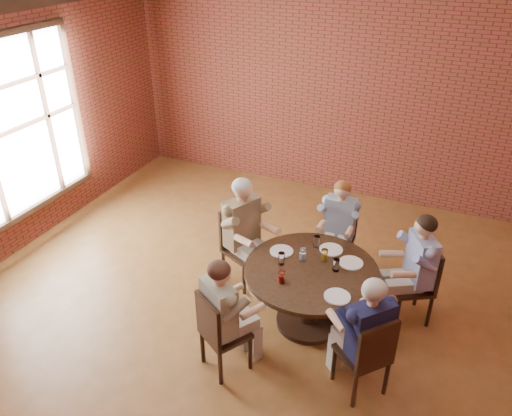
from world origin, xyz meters
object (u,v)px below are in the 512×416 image
at_px(chair_c, 240,242).
at_px(diner_d, 225,316).
at_px(diner_b, 338,229).
at_px(diner_a, 414,269).
at_px(chair_e, 368,354).
at_px(chair_a, 419,280).
at_px(diner_e, 365,336).
at_px(dining_table, 310,286).
at_px(smartphone, 341,293).
at_px(chair_b, 339,235).
at_px(chair_d, 218,331).
at_px(diner_c, 245,233).

height_order(chair_c, diner_d, diner_d).
relative_size(diner_b, diner_d, 0.97).
xyz_separation_m(diner_a, chair_e, (-0.20, -1.26, -0.16)).
distance_m(chair_a, diner_e, 1.30).
height_order(chair_c, chair_e, chair_c).
relative_size(dining_table, diner_d, 1.10).
distance_m(diner_a, diner_d, 2.13).
height_order(chair_a, diner_d, diner_d).
distance_m(diner_e, smartphone, 0.51).
xyz_separation_m(dining_table, chair_b, (-0.00, 1.16, -0.04)).
height_order(chair_d, diner_e, diner_e).
relative_size(diner_a, diner_b, 1.05).
relative_size(chair_a, diner_d, 0.72).
xyz_separation_m(diner_c, chair_d, (0.36, -1.43, -0.20)).
relative_size(diner_b, chair_e, 1.36).
height_order(diner_c, chair_e, diner_c).
distance_m(chair_a, smartphone, 1.12).
xyz_separation_m(chair_b, diner_d, (-0.57, -2.07, 0.16)).
bearing_deg(chair_e, diner_d, -39.20).
height_order(diner_a, chair_c, diner_a).
bearing_deg(diner_a, dining_table, -90.00).
relative_size(chair_c, smartphone, 6.93).
xyz_separation_m(dining_table, diner_e, (0.72, -0.65, 0.13)).
relative_size(diner_a, chair_d, 1.44).
xyz_separation_m(chair_c, diner_e, (1.78, -1.13, 0.13)).
relative_size(dining_table, smartphone, 10.20).
bearing_deg(chair_c, diner_e, -97.90).
xyz_separation_m(diner_c, chair_e, (1.75, -1.15, -0.19)).
xyz_separation_m(chair_c, smartphone, (1.45, -0.76, 0.23)).
relative_size(chair_a, diner_e, 0.71).
bearing_deg(dining_table, diner_b, 90.00).
height_order(chair_a, smartphone, chair_a).
bearing_deg(diner_e, dining_table, -90.00).
xyz_separation_m(diner_a, diner_c, (-1.96, -0.11, 0.03)).
height_order(dining_table, diner_b, diner_b).
xyz_separation_m(chair_d, diner_e, (1.33, 0.33, 0.15)).
bearing_deg(smartphone, dining_table, 137.31).
xyz_separation_m(chair_c, diner_c, (0.08, -0.04, 0.17)).
xyz_separation_m(diner_b, chair_d, (-0.61, -2.07, -0.13)).
height_order(chair_a, chair_d, chair_a).
height_order(diner_b, diner_d, diner_d).
bearing_deg(diner_c, chair_a, -61.21).
bearing_deg(diner_e, diner_b, -115.42).
distance_m(diner_a, chair_c, 2.05).
bearing_deg(diner_b, diner_e, -67.47).
relative_size(diner_d, diner_e, 0.99).
height_order(diner_e, smartphone, diner_e).
xyz_separation_m(chair_b, diner_e, (0.72, -1.81, 0.16)).
height_order(chair_c, diner_c, diner_c).
height_order(dining_table, chair_c, chair_c).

